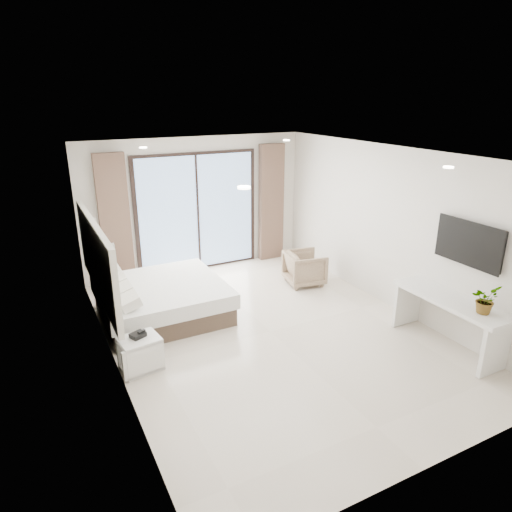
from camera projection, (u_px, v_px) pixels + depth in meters
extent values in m
plane|color=beige|center=(270.00, 332.00, 7.06)|extent=(6.20, 6.20, 0.00)
cube|color=silver|center=(197.00, 205.00, 9.20)|extent=(4.60, 0.02, 2.70)
cube|color=silver|center=(443.00, 350.00, 4.01)|extent=(4.60, 0.02, 2.70)
cube|color=silver|center=(108.00, 277.00, 5.61)|extent=(0.02, 6.20, 2.70)
cube|color=silver|center=(392.00, 229.00, 7.59)|extent=(0.02, 6.20, 2.70)
cube|color=white|center=(272.00, 154.00, 6.15)|extent=(4.60, 6.20, 0.02)
cube|color=beige|center=(97.00, 259.00, 6.78)|extent=(0.08, 3.00, 1.20)
cube|color=black|center=(470.00, 243.00, 6.22)|extent=(0.06, 1.00, 0.58)
cube|color=black|center=(468.00, 243.00, 6.20)|extent=(0.02, 1.04, 0.62)
cube|color=black|center=(197.00, 213.00, 9.22)|extent=(2.56, 0.04, 2.42)
cube|color=#95BAEF|center=(198.00, 213.00, 9.20)|extent=(2.40, 0.01, 2.30)
cube|color=brown|center=(115.00, 222.00, 8.40)|extent=(0.55, 0.14, 2.50)
cube|color=brown|center=(271.00, 203.00, 9.82)|extent=(0.55, 0.14, 2.50)
cylinder|color=white|center=(244.00, 188.00, 4.09)|extent=(0.12, 0.12, 0.02)
cylinder|color=white|center=(448.00, 167.00, 5.21)|extent=(0.12, 0.12, 0.02)
cylinder|color=white|center=(143.00, 148.00, 7.10)|extent=(0.12, 0.12, 0.02)
cylinder|color=white|center=(286.00, 140.00, 8.22)|extent=(0.12, 0.12, 0.02)
cube|color=brown|center=(163.00, 307.00, 7.53)|extent=(1.88, 1.79, 0.30)
cube|color=white|center=(162.00, 292.00, 7.43)|extent=(1.96, 1.86, 0.24)
cube|color=silver|center=(130.00, 303.00, 6.58)|extent=(0.28, 0.38, 0.14)
cube|color=silver|center=(124.00, 293.00, 6.92)|extent=(0.28, 0.38, 0.14)
cube|color=silver|center=(118.00, 284.00, 7.27)|extent=(0.28, 0.38, 0.14)
cube|color=silver|center=(113.00, 275.00, 7.61)|extent=(0.28, 0.38, 0.14)
cube|color=white|center=(139.00, 340.00, 5.96)|extent=(0.55, 0.48, 0.05)
cube|color=white|center=(142.00, 367.00, 6.09)|extent=(0.55, 0.48, 0.05)
cube|color=white|center=(144.00, 361.00, 5.87)|extent=(0.51, 0.11, 0.41)
cube|color=white|center=(137.00, 347.00, 6.18)|extent=(0.51, 0.11, 0.41)
cube|color=black|center=(138.00, 335.00, 5.96)|extent=(0.23, 0.21, 0.06)
cube|color=white|center=(451.00, 300.00, 6.40)|extent=(0.54, 1.72, 0.06)
cube|color=white|center=(495.00, 350.00, 5.89)|extent=(0.52, 0.06, 0.71)
cube|color=white|center=(407.00, 303.00, 7.18)|extent=(0.52, 0.06, 0.71)
imported|color=#33662D|center=(484.00, 302.00, 5.92)|extent=(0.42, 0.45, 0.30)
imported|color=#9D8A66|center=(305.00, 267.00, 8.73)|extent=(0.74, 0.78, 0.70)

